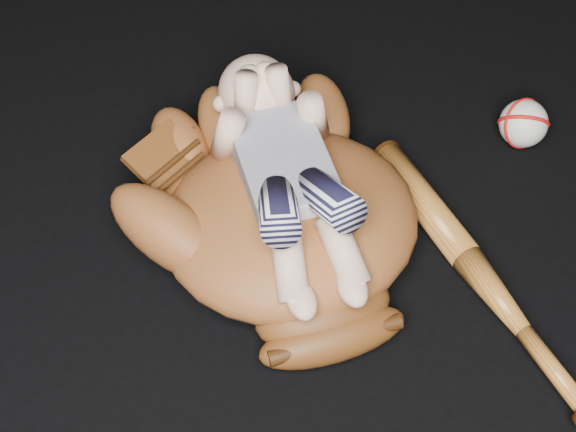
% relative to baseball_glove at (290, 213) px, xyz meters
% --- Properties ---
extents(baseball_glove, '(0.52, 0.57, 0.15)m').
position_rel_baseball_glove_xyz_m(baseball_glove, '(0.00, 0.00, 0.00)').
color(baseball_glove, brown).
rests_on(baseball_glove, ground).
extents(newborn_baby, '(0.28, 0.43, 0.16)m').
position_rel_baseball_glove_xyz_m(newborn_baby, '(0.01, 0.01, 0.06)').
color(newborn_baby, beige).
rests_on(newborn_baby, baseball_glove).
extents(baseball_bat, '(0.08, 0.48, 0.04)m').
position_rel_baseball_glove_xyz_m(baseball_bat, '(0.18, -0.18, -0.05)').
color(baseball_bat, '#9E5A1E').
rests_on(baseball_bat, ground).
extents(baseball, '(0.09, 0.09, 0.07)m').
position_rel_baseball_glove_xyz_m(baseball, '(0.40, -0.01, -0.04)').
color(baseball, silver).
rests_on(baseball, ground).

